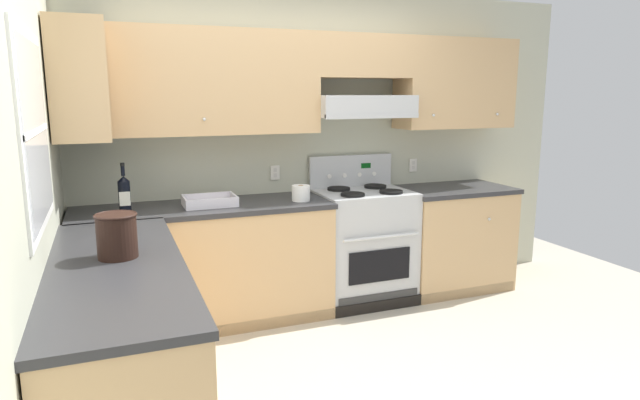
# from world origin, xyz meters

# --- Properties ---
(ground_plane) EXTENTS (7.04, 7.04, 0.00)m
(ground_plane) POSITION_xyz_m (0.00, 0.00, 0.00)
(ground_plane) COLOR #B2AA99
(wall_back) EXTENTS (4.68, 0.57, 2.55)m
(wall_back) POSITION_xyz_m (0.40, 1.53, 1.48)
(wall_back) COLOR #B7BAA3
(wall_back) RESTS_ON ground_plane
(wall_left) EXTENTS (0.47, 4.00, 2.55)m
(wall_left) POSITION_xyz_m (-1.59, 0.23, 1.34)
(wall_left) COLOR #B7BAA3
(wall_left) RESTS_ON ground_plane
(counter_back_run) EXTENTS (3.60, 0.65, 0.91)m
(counter_back_run) POSITION_xyz_m (0.14, 1.24, 0.45)
(counter_back_run) COLOR tan
(counter_back_run) RESTS_ON ground_plane
(counter_left_run) EXTENTS (0.63, 1.91, 0.91)m
(counter_left_run) POSITION_xyz_m (-1.24, -0.00, 0.45)
(counter_left_run) COLOR tan
(counter_left_run) RESTS_ON ground_plane
(stove) EXTENTS (0.76, 0.62, 1.20)m
(stove) POSITION_xyz_m (0.70, 1.25, 0.48)
(stove) COLOR #B7BABC
(stove) RESTS_ON ground_plane
(wine_bottle) EXTENTS (0.08, 0.08, 0.35)m
(wine_bottle) POSITION_xyz_m (-1.16, 1.19, 1.05)
(wine_bottle) COLOR black
(wine_bottle) RESTS_ON counter_back_run
(bowl) EXTENTS (0.38, 0.27, 0.07)m
(bowl) POSITION_xyz_m (-0.57, 1.23, 0.93)
(bowl) COLOR silver
(bowl) RESTS_ON counter_back_run
(bucket) EXTENTS (0.21, 0.21, 0.23)m
(bucket) POSITION_xyz_m (-1.23, 0.09, 1.03)
(bucket) COLOR black
(bucket) RESTS_ON counter_left_run
(paper_towel_roll) EXTENTS (0.14, 0.14, 0.12)m
(paper_towel_roll) POSITION_xyz_m (0.12, 1.16, 0.97)
(paper_towel_roll) COLOR white
(paper_towel_roll) RESTS_ON counter_back_run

